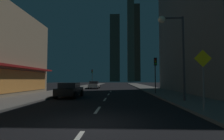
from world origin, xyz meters
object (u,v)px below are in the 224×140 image
Objects in this scene: car_parked_near at (70,90)px; pedestrian_crossing_sign at (203,74)px; fire_hydrant_far_left at (71,88)px; traffic_light_near_right at (155,67)px; car_parked_far at (94,85)px; street_lamp_right at (172,37)px; traffic_light_far_left at (92,74)px.

pedestrian_crossing_sign is (9.20, -7.64, 1.28)m from car_parked_near.
traffic_light_near_right is at bearing -25.42° from fire_hydrant_far_left.
car_parked_far is 26.08m from pedestrian_crossing_sign.
street_lamp_right is at bearing 93.00° from pedestrian_crossing_sign.
street_lamp_right is at bearing -20.97° from car_parked_near.
car_parked_near is at bearing -159.67° from traffic_light_near_right.
fire_hydrant_far_left is 0.21× the size of pedestrian_crossing_sign.
car_parked_near is 0.64× the size of street_lamp_right.
street_lamp_right reaches higher than traffic_light_far_left.
traffic_light_far_left is at bearing 94.17° from car_parked_near.
fire_hydrant_far_left is 0.10× the size of street_lamp_right.
street_lamp_right reaches higher than fire_hydrant_far_left.
traffic_light_far_left is 0.64× the size of street_lamp_right.
car_parked_near is at bearing 159.03° from street_lamp_right.
traffic_light_far_left is at bearing 88.67° from fire_hydrant_far_left.
traffic_light_near_right reaches higher than pedestrian_crossing_sign.
traffic_light_far_left is (-11.00, 22.71, 0.00)m from traffic_light_near_right.
car_parked_near is 1.00× the size of car_parked_far.
pedestrian_crossing_sign is (11.10, -33.72, -1.18)m from traffic_light_far_left.
car_parked_far is 1.01× the size of traffic_light_far_left.
car_parked_far is 0.64× the size of street_lamp_right.
traffic_light_far_left is (-1.90, 26.08, 2.45)m from car_parked_near.
pedestrian_crossing_sign is at bearing -55.01° from fire_hydrant_far_left.
pedestrian_crossing_sign is (9.20, -24.37, 1.28)m from car_parked_far.
street_lamp_right is 2.09× the size of pedestrian_crossing_sign.
traffic_light_near_right is at bearing -64.16° from traffic_light_far_left.
traffic_light_far_left is at bearing 101.48° from car_parked_far.
traffic_light_near_right is (11.40, -5.42, 2.74)m from fire_hydrant_far_left.
fire_hydrant_far_left is 0.16× the size of traffic_light_far_left.
street_lamp_right reaches higher than car_parked_near.
traffic_light_far_left is (-1.90, 9.35, 2.45)m from car_parked_far.
traffic_light_near_right is 11.08m from pedestrian_crossing_sign.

